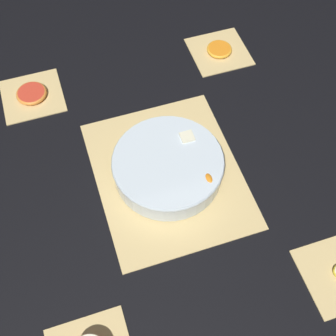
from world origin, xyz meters
TOP-DOWN VIEW (x-y plane):
  - ground_plane at (0.00, 0.00)m, footprint 6.00×6.00m
  - bamboo_mat_center at (-0.00, 0.00)m, footprint 0.42×0.34m
  - coaster_mat_near_left at (-0.35, -0.27)m, footprint 0.16×0.16m
  - coaster_mat_far_left at (-0.35, 0.27)m, footprint 0.16×0.16m
  - fruit_salad_bowl at (0.00, 0.00)m, footprint 0.27×0.27m
  - orange_slice_whole at (-0.35, 0.27)m, footprint 0.07×0.07m
  - grapefruit_slice at (-0.35, -0.27)m, footprint 0.08×0.08m

SIDE VIEW (x-z plane):
  - ground_plane at x=0.00m, z-range 0.00..0.00m
  - coaster_mat_near_left at x=-0.35m, z-range 0.00..0.01m
  - coaster_mat_far_left at x=-0.35m, z-range 0.00..0.01m
  - bamboo_mat_center at x=0.00m, z-range 0.00..0.01m
  - orange_slice_whole at x=-0.35m, z-range 0.01..0.02m
  - grapefruit_slice at x=-0.35m, z-range 0.01..0.02m
  - fruit_salad_bowl at x=0.00m, z-range 0.01..0.07m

